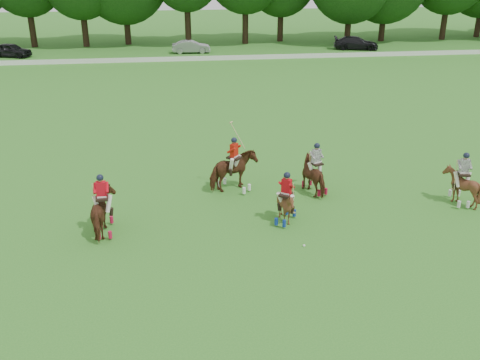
{
  "coord_description": "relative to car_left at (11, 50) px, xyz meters",
  "views": [
    {
      "loc": [
        -2.32,
        -15.36,
        9.77
      ],
      "look_at": [
        0.24,
        4.2,
        1.4
      ],
      "focal_mm": 40.0,
      "sensor_mm": 36.0,
      "label": 1
    }
  ],
  "objects": [
    {
      "name": "ground",
      "position": [
        18.33,
        -42.5,
        -0.7
      ],
      "size": [
        180.0,
        180.0,
        0.0
      ],
      "primitive_type": "plane",
      "color": "#2B7521",
      "rests_on": "ground"
    },
    {
      "name": "boundary_rail",
      "position": [
        18.33,
        -4.5,
        -0.48
      ],
      "size": [
        120.0,
        0.1,
        0.44
      ],
      "primitive_type": "cube",
      "color": "white",
      "rests_on": "ground"
    },
    {
      "name": "car_left",
      "position": [
        0.0,
        0.0,
        0.0
      ],
      "size": [
        4.44,
        2.94,
        1.4
      ],
      "primitive_type": "imported",
      "rotation": [
        0.0,
        0.0,
        1.23
      ],
      "color": "black",
      "rests_on": "ground"
    },
    {
      "name": "car_mid",
      "position": [
        18.35,
        0.0,
        -0.04
      ],
      "size": [
        4.02,
        1.46,
        1.32
      ],
      "primitive_type": "imported",
      "rotation": [
        0.0,
        0.0,
        1.55
      ],
      "color": "gray",
      "rests_on": "ground"
    },
    {
      "name": "car_right",
      "position": [
        36.48,
        0.0,
        -0.0
      ],
      "size": [
        5.16,
        3.06,
        1.4
      ],
      "primitive_type": "imported",
      "rotation": [
        0.0,
        0.0,
        1.33
      ],
      "color": "black",
      "rests_on": "ground"
    },
    {
      "name": "polo_red_a",
      "position": [
        13.27,
        -39.44,
        0.17
      ],
      "size": [
        1.25,
        2.03,
        2.38
      ],
      "color": "#502915",
      "rests_on": "ground"
    },
    {
      "name": "polo_red_b",
      "position": [
        18.59,
        -36.16,
        0.21
      ],
      "size": [
        2.31,
        2.34,
        3.02
      ],
      "color": "#502915",
      "rests_on": "ground"
    },
    {
      "name": "polo_red_c",
      "position": [
        20.22,
        -39.49,
        0.04
      ],
      "size": [
        1.64,
        1.68,
        2.12
      ],
      "color": "#502915",
      "rests_on": "ground"
    },
    {
      "name": "polo_stripe_a",
      "position": [
        22.1,
        -36.81,
        0.12
      ],
      "size": [
        1.47,
        2.05,
        2.29
      ],
      "color": "#502915",
      "rests_on": "ground"
    },
    {
      "name": "polo_stripe_b",
      "position": [
        27.87,
        -38.73,
        0.11
      ],
      "size": [
        1.48,
        1.61,
        2.28
      ],
      "color": "#502915",
      "rests_on": "ground"
    },
    {
      "name": "polo_ball",
      "position": [
        20.49,
        -41.46,
        -0.66
      ],
      "size": [
        0.09,
        0.09,
        0.09
      ],
      "primitive_type": "sphere",
      "color": "white",
      "rests_on": "ground"
    }
  ]
}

